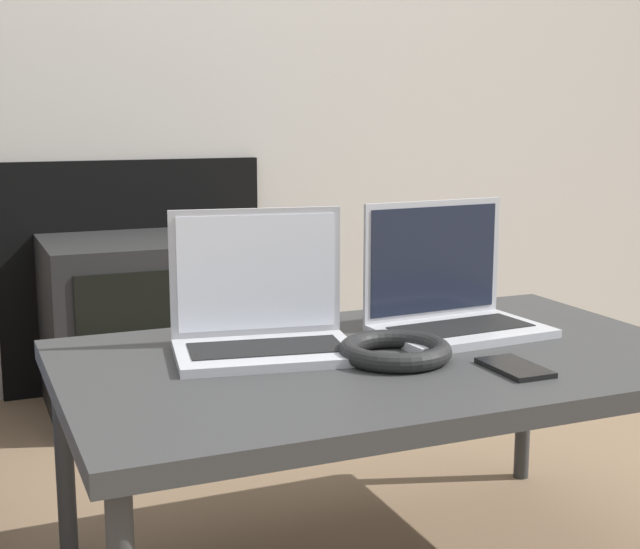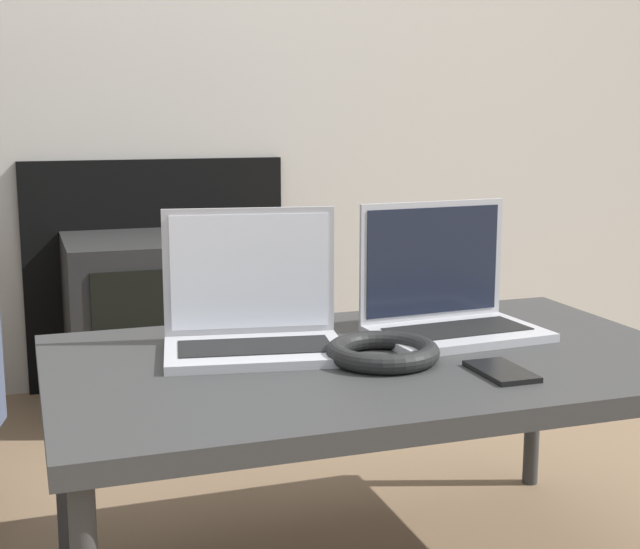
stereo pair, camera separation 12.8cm
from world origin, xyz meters
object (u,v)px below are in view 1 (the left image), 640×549
at_px(headphones, 396,350).
at_px(tv, 151,324).
at_px(laptop_left, 262,318).
at_px(laptop_right, 449,301).
at_px(phone, 515,368).

xyz_separation_m(headphones, tv, (-0.18, 1.21, -0.20)).
height_order(laptop_left, laptop_right, same).
xyz_separation_m(headphones, phone, (0.15, -0.14, -0.01)).
distance_m(laptop_right, phone, 0.29).
height_order(phone, tv, tv).
xyz_separation_m(laptop_right, headphones, (-0.20, -0.15, -0.04)).
distance_m(laptop_left, tv, 1.09).
xyz_separation_m(phone, tv, (-0.33, 1.35, -0.19)).
relative_size(laptop_right, phone, 2.52).
bearing_deg(headphones, phone, -41.18).
bearing_deg(laptop_left, phone, -29.50).
relative_size(laptop_right, headphones, 1.68).
bearing_deg(laptop_right, headphones, -146.59).
relative_size(laptop_right, tv, 0.56).
bearing_deg(laptop_left, headphones, -27.71).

